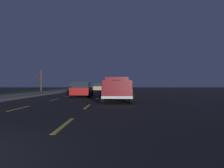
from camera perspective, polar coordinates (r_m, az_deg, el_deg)
name	(u,v)px	position (r m, az deg, el deg)	size (l,w,h in m)	color
ground	(93,93)	(29.85, -5.69, -2.66)	(144.00, 144.00, 0.00)	black
sidewalk_shoulder	(44,93)	(31.56, -19.27, -2.41)	(108.00, 4.00, 0.12)	slate
grass_verge	(11,93)	(33.60, -27.32, -2.36)	(108.00, 6.00, 0.01)	#1E3819
lane_markings	(76,92)	(33.27, -10.39, -2.41)	(108.33, 7.04, 0.01)	yellow
pickup_truck	(117,88)	(15.15, 1.39, -1.29)	(5.44, 2.31, 1.87)	maroon
sedan_red	(82,89)	(20.46, -8.72, -1.57)	(4.44, 2.09, 1.54)	maroon
sedan_tan	(98,87)	(37.89, -3.96, -0.97)	(4.44, 2.09, 1.54)	#9E845B
sedan_black	(75,88)	(35.39, -10.60, -1.01)	(4.41, 2.04, 1.54)	black
bare_tree_far	(41,80)	(41.26, -19.98, 1.12)	(1.36, 1.07, 4.15)	#423323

